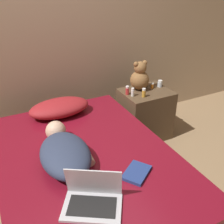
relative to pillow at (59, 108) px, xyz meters
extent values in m
plane|color=#937551|center=(-0.02, -0.71, -0.58)|extent=(12.00, 12.00, 0.00)
cube|color=tan|center=(-0.02, 0.50, 0.72)|extent=(8.00, 0.06, 2.60)
cube|color=brown|center=(-0.02, -0.71, -0.43)|extent=(1.33, 1.86, 0.31)
cube|color=maroon|center=(-0.02, -0.71, -0.17)|extent=(1.30, 1.82, 0.20)
cube|color=brown|center=(0.98, -0.05, -0.29)|extent=(0.54, 0.44, 0.58)
ellipsoid|color=maroon|center=(0.00, 0.00, 0.00)|extent=(0.59, 0.34, 0.15)
ellipsoid|color=#2D3851|center=(-0.18, -0.75, 0.01)|extent=(0.40, 0.58, 0.18)
sphere|color=#DBAD8E|center=(-0.15, -0.40, 0.01)|extent=(0.17, 0.17, 0.17)
cylinder|color=#DBAD8E|center=(-0.02, -0.73, -0.05)|extent=(0.08, 0.25, 0.06)
cube|color=silver|center=(-0.17, -1.21, -0.07)|extent=(0.42, 0.38, 0.02)
cube|color=black|center=(-0.17, -1.21, -0.06)|extent=(0.33, 0.29, 0.00)
cube|color=silver|center=(-0.12, -1.13, 0.05)|extent=(0.32, 0.23, 0.22)
cube|color=black|center=(-0.12, -1.13, 0.05)|extent=(0.29, 0.20, 0.19)
sphere|color=brown|center=(0.94, 0.04, 0.10)|extent=(0.21, 0.21, 0.21)
sphere|color=brown|center=(0.94, 0.04, 0.25)|extent=(0.14, 0.14, 0.14)
sphere|color=brown|center=(0.88, 0.04, 0.30)|extent=(0.06, 0.06, 0.06)
sphere|color=brown|center=(0.99, 0.04, 0.30)|extent=(0.06, 0.06, 0.06)
cylinder|color=silver|center=(1.18, -0.01, 0.03)|extent=(0.05, 0.05, 0.06)
cylinder|color=white|center=(1.18, -0.01, 0.07)|extent=(0.05, 0.05, 0.02)
cylinder|color=gold|center=(0.87, -0.15, 0.04)|extent=(0.04, 0.04, 0.07)
cylinder|color=white|center=(0.87, -0.15, 0.08)|extent=(0.04, 0.04, 0.02)
cylinder|color=#B72D2D|center=(0.74, -0.02, 0.04)|extent=(0.04, 0.04, 0.08)
cylinder|color=white|center=(0.74, -0.02, 0.08)|extent=(0.03, 0.03, 0.02)
cylinder|color=orange|center=(1.08, -0.01, 0.02)|extent=(0.03, 0.03, 0.05)
cylinder|color=white|center=(1.08, -0.01, 0.06)|extent=(0.03, 0.03, 0.01)
cylinder|color=white|center=(0.77, -0.09, 0.03)|extent=(0.03, 0.03, 0.07)
cylinder|color=white|center=(0.77, -0.09, 0.08)|extent=(0.03, 0.03, 0.02)
cube|color=navy|center=(0.23, -1.07, -0.06)|extent=(0.26, 0.24, 0.02)
camera|label=1|loc=(-0.56, -2.24, 1.18)|focal=42.00mm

